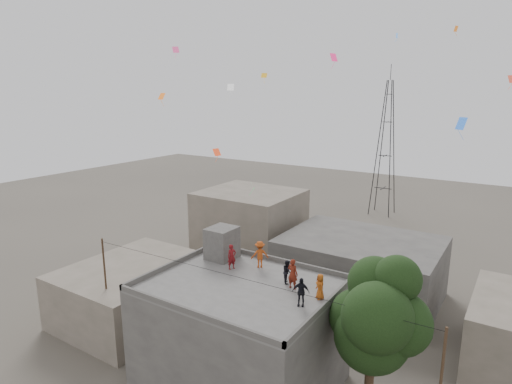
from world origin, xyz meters
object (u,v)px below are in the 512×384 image
(transmission_tower, at_px, (386,149))
(person_dark_adult, at_px, (301,292))
(tree, at_px, (378,318))
(person_red_adult, at_px, (293,274))
(stair_head_box, at_px, (222,243))

(transmission_tower, bearing_deg, person_dark_adult, -79.02)
(tree, bearing_deg, person_red_adult, 173.05)
(person_red_adult, bearing_deg, transmission_tower, -74.78)
(tree, height_order, person_dark_adult, tree)
(transmission_tower, distance_m, person_red_adult, 39.43)
(tree, height_order, person_red_adult, tree)
(tree, distance_m, person_dark_adult, 3.73)
(person_red_adult, relative_size, person_dark_adult, 1.14)
(stair_head_box, height_order, tree, tree)
(transmission_tower, xyz_separation_m, person_red_adult, (6.59, -38.82, -2.14))
(transmission_tower, relative_size, person_red_adult, 12.04)
(transmission_tower, distance_m, person_dark_adult, 41.11)
(stair_head_box, bearing_deg, transmission_tower, 91.23)
(tree, xyz_separation_m, person_red_adult, (-4.78, 0.58, 0.83))
(stair_head_box, height_order, person_dark_adult, stair_head_box)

